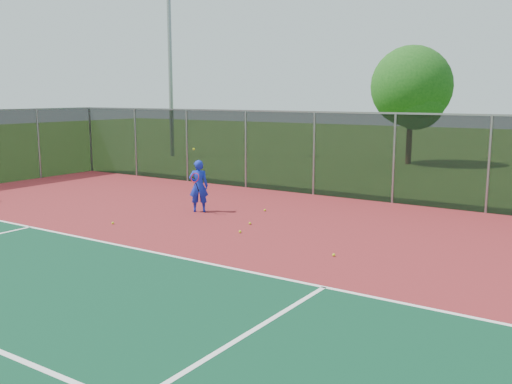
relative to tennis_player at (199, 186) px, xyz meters
The scene contains 11 objects.
ground 8.57m from the tennis_player, 58.16° to the right, with size 120.00×120.00×0.00m, color #325A19.
court_apron 6.96m from the tennis_player, 49.37° to the right, with size 30.00×20.00×0.02m, color maroon.
fence_back 6.59m from the tennis_player, 46.58° to the left, with size 30.00×0.06×3.03m.
tennis_player is the anchor object (origin of this frame).
practice_ball_1 2.97m from the tennis_player, 108.35° to the right, with size 0.07×0.07×0.07m, color #BAC917.
practice_ball_2 2.20m from the tennis_player, 35.25° to the left, with size 0.07×0.07×0.07m, color #BAC917.
practice_ball_3 6.19m from the tennis_player, 21.29° to the right, with size 0.07×0.07×0.07m, color #BAC917.
practice_ball_4 2.55m from the tennis_player, 14.83° to the right, with size 0.07×0.07×0.07m, color #BAC917.
practice_ball_5 3.21m from the tennis_player, 30.50° to the right, with size 0.07×0.07×0.07m, color #BAC917.
floodlight_nw 18.19m from the tennis_player, 134.60° to the left, with size 0.90×0.40×13.08m.
tree_back_left 16.30m from the tennis_player, 85.34° to the left, with size 4.21×4.21×6.18m.
Camera 1 is at (6.62, -6.29, 3.60)m, focal length 40.00 mm.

